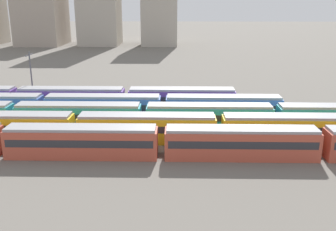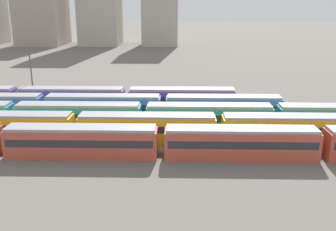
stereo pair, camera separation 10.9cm
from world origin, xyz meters
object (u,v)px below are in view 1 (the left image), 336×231
train_track_3 (104,106)px  catenary_pole_1 (31,75)px  train_track_2 (275,117)px  train_track_4 (72,98)px  train_track_0 (322,143)px  train_track_1 (219,128)px

train_track_3 → catenary_pole_1: (-14.32, 8.43, 3.36)m
train_track_2 → train_track_3: same height
train_track_4 → train_track_3: bearing=-38.8°
train_track_0 → train_track_2: size_ratio=1.00×
train_track_0 → train_track_1: same height
train_track_2 → catenary_pole_1: size_ratio=11.91×
train_track_0 → train_track_2: same height
train_track_1 → train_track_4: (-23.60, 15.60, -0.00)m
train_track_0 → catenary_pole_1: (-42.96, 24.03, 3.36)m
train_track_0 → train_track_4: 40.81m
train_track_3 → train_track_4: (-6.47, 5.20, 0.00)m
train_track_0 → train_track_4: bearing=149.4°
train_track_3 → train_track_4: 8.30m
train_track_2 → catenary_pole_1: bearing=161.2°
train_track_1 → train_track_4: 28.29m
train_track_2 → train_track_4: (-32.17, 10.40, -0.00)m
catenary_pole_1 → train_track_4: bearing=-22.4°
train_track_2 → catenary_pole_1: (-40.02, 13.63, 3.36)m
train_track_4 → train_track_0: bearing=-30.6°
train_track_1 → train_track_2: (8.57, 5.20, 0.00)m
train_track_0 → train_track_1: 12.63m
train_track_2 → train_track_4: same height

